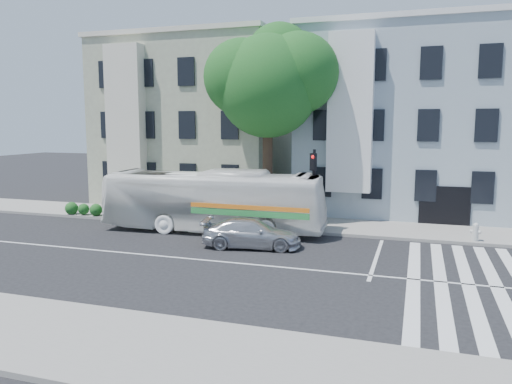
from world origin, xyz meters
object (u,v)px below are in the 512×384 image
at_px(fire_hydrant, 476,232).
at_px(bus, 213,201).
at_px(sedan, 252,233).
at_px(traffic_signal, 314,180).

bearing_deg(fire_hydrant, bus, -174.56).
xyz_separation_m(sedan, fire_hydrant, (9.57, 3.77, -0.06)).
bearing_deg(fire_hydrant, sedan, -158.52).
distance_m(bus, sedan, 4.01).
height_order(sedan, traffic_signal, traffic_signal).
xyz_separation_m(bus, sedan, (2.92, -2.58, -0.94)).
height_order(bus, fire_hydrant, bus).
distance_m(sedan, fire_hydrant, 10.28).
distance_m(sedan, traffic_signal, 4.61).
bearing_deg(traffic_signal, fire_hydrant, 25.69).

